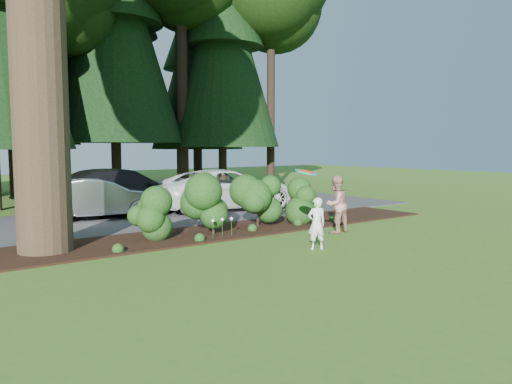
{
  "coord_description": "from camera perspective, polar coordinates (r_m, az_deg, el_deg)",
  "views": [
    {
      "loc": [
        -7.65,
        -8.76,
        2.5
      ],
      "look_at": [
        0.24,
        1.6,
        1.3
      ],
      "focal_mm": 35.0,
      "sensor_mm": 36.0,
      "label": 1
    }
  ],
  "objects": [
    {
      "name": "ground",
      "position": [
        11.9,
        3.79,
        -6.88
      ],
      "size": [
        80.0,
        80.0,
        0.0
      ],
      "primitive_type": "plane",
      "color": "#38651C",
      "rests_on": "ground"
    },
    {
      "name": "car_white_suv",
      "position": [
        19.55,
        -3.44,
        0.32
      ],
      "size": [
        5.88,
        3.15,
        1.57
      ],
      "primitive_type": "imported",
      "rotation": [
        0.0,
        0.0,
        1.47
      ],
      "color": "white",
      "rests_on": "driveway"
    },
    {
      "name": "car_silver_wagon",
      "position": [
        17.83,
        -17.55,
        -0.69
      ],
      "size": [
        4.4,
        2.09,
        1.39
      ],
      "primitive_type": "imported",
      "rotation": [
        0.0,
        0.0,
        1.42
      ],
      "color": "#ABABAF",
      "rests_on": "driveway"
    },
    {
      "name": "driveway",
      "position": [
        18.14,
        -11.99,
        -2.72
      ],
      "size": [
        22.0,
        6.0,
        0.03
      ],
      "primitive_type": "cube",
      "color": "#38383A",
      "rests_on": "ground"
    },
    {
      "name": "mulch_bed",
      "position": [
        14.45,
        -4.73,
        -4.61
      ],
      "size": [
        16.0,
        2.5,
        0.05
      ],
      "primitive_type": "cube",
      "color": "black",
      "rests_on": "ground"
    },
    {
      "name": "shrub_row",
      "position": [
        14.67,
        -1.98,
        -1.36
      ],
      "size": [
        6.53,
        1.6,
        1.61
      ],
      "color": "#143A12",
      "rests_on": "ground"
    },
    {
      "name": "adult",
      "position": [
        14.56,
        9.12,
        -1.4
      ],
      "size": [
        0.83,
        0.67,
        1.65
      ],
      "primitive_type": "imported",
      "rotation": [
        0.0,
        0.0,
        3.19
      ],
      "color": "#A72716",
      "rests_on": "ground"
    },
    {
      "name": "lily_cluster",
      "position": [
        13.51,
        -3.87,
        -3.28
      ],
      "size": [
        0.69,
        0.09,
        0.57
      ],
      "color": "#143A12",
      "rests_on": "ground"
    },
    {
      "name": "tree_wall",
      "position": [
        27.26,
        -20.41,
        19.83
      ],
      "size": [
        25.66,
        12.15,
        17.09
      ],
      "color": "black",
      "rests_on": "ground"
    },
    {
      "name": "frisbee",
      "position": [
        11.85,
        5.79,
        2.29
      ],
      "size": [
        0.57,
        0.55,
        0.18
      ],
      "color": "teal",
      "rests_on": "ground"
    },
    {
      "name": "car_dark_suv",
      "position": [
        19.03,
        -15.08,
        0.13
      ],
      "size": [
        5.81,
        2.57,
        1.66
      ],
      "primitive_type": "imported",
      "rotation": [
        0.0,
        0.0,
        1.62
      ],
      "color": "black",
      "rests_on": "driveway"
    },
    {
      "name": "child",
      "position": [
        12.16,
        6.95,
        -3.6
      ],
      "size": [
        0.54,
        0.44,
        1.27
      ],
      "primitive_type": "imported",
      "rotation": [
        0.0,
        0.0,
        2.8
      ],
      "color": "white",
      "rests_on": "ground"
    }
  ]
}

